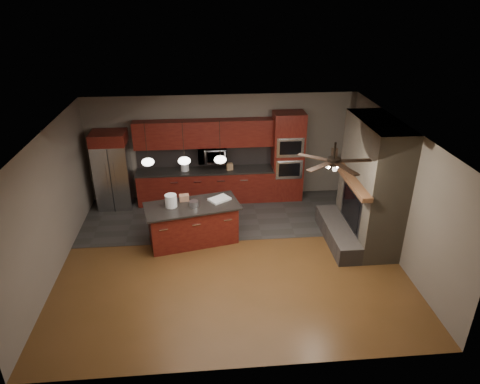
{
  "coord_description": "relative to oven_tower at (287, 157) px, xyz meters",
  "views": [
    {
      "loc": [
        -0.48,
        -7.67,
        5.26
      ],
      "look_at": [
        0.26,
        0.6,
        1.24
      ],
      "focal_mm": 32.0,
      "sensor_mm": 36.0,
      "label": 1
    }
  ],
  "objects": [
    {
      "name": "paint_tray",
      "position": [
        -1.88,
        -1.81,
        -0.25
      ],
      "size": [
        0.54,
        0.51,
        0.04
      ],
      "primitive_type": "cube",
      "rotation": [
        0.0,
        0.0,
        0.6
      ],
      "color": "white",
      "rests_on": "kitchen_island"
    },
    {
      "name": "kitchen_island",
      "position": [
        -2.49,
        -2.01,
        -0.73
      ],
      "size": [
        2.2,
        1.34,
        0.92
      ],
      "rotation": [
        0.0,
        0.0,
        0.21
      ],
      "color": "maroon",
      "rests_on": "ground"
    },
    {
      "name": "back_wall",
      "position": [
        -1.7,
        0.31,
        0.21
      ],
      "size": [
        7.0,
        0.02,
        2.8
      ],
      "primitive_type": "cube",
      "color": "#6F6459",
      "rests_on": "ground"
    },
    {
      "name": "refrigerator",
      "position": [
        -4.52,
        -0.07,
        -0.18
      ],
      "size": [
        0.86,
        0.75,
        2.02
      ],
      "color": "silver",
      "rests_on": "ground"
    },
    {
      "name": "cardboard_box",
      "position": [
        -2.67,
        -1.76,
        -0.2
      ],
      "size": [
        0.23,
        0.18,
        0.14
      ],
      "primitive_type": "cube",
      "rotation": [
        0.0,
        0.0,
        0.13
      ],
      "color": "#A16F53",
      "rests_on": "kitchen_island"
    },
    {
      "name": "paint_can",
      "position": [
        -2.45,
        -2.08,
        -0.21
      ],
      "size": [
        0.26,
        0.26,
        0.13
      ],
      "primitive_type": "cylinder",
      "rotation": [
        0.0,
        0.0,
        0.45
      ],
      "color": "#BABABF",
      "rests_on": "kitchen_island"
    },
    {
      "name": "fireplace_column",
      "position": [
        1.34,
        -2.29,
        0.11
      ],
      "size": [
        1.3,
        2.1,
        2.8
      ],
      "color": "#685D4A",
      "rests_on": "ground"
    },
    {
      "name": "ground",
      "position": [
        -1.7,
        -2.69,
        -1.19
      ],
      "size": [
        7.0,
        7.0,
        0.0
      ],
      "primitive_type": "plane",
      "color": "brown",
      "rests_on": "ground"
    },
    {
      "name": "pendant_center",
      "position": [
        -2.6,
        -1.99,
        0.77
      ],
      "size": [
        0.26,
        0.26,
        0.92
      ],
      "color": "black",
      "rests_on": "ceiling"
    },
    {
      "name": "counter_bucket",
      "position": [
        -2.69,
        0.01,
        -0.17
      ],
      "size": [
        0.26,
        0.26,
        0.24
      ],
      "primitive_type": "cylinder",
      "rotation": [
        0.0,
        0.0,
        -0.31
      ],
      "color": "white",
      "rests_on": "back_cabinetry"
    },
    {
      "name": "oven_tower",
      "position": [
        0.0,
        0.0,
        0.0
      ],
      "size": [
        0.8,
        0.63,
        2.38
      ],
      "color": "maroon",
      "rests_on": "ground"
    },
    {
      "name": "counter_box",
      "position": [
        -1.53,
        -0.04,
        -0.2
      ],
      "size": [
        0.18,
        0.15,
        0.18
      ],
      "primitive_type": "cube",
      "rotation": [
        0.0,
        0.0,
        0.21
      ],
      "color": "#A47D54",
      "rests_on": "back_cabinetry"
    },
    {
      "name": "pendant_left",
      "position": [
        -3.35,
        -1.99,
        0.77
      ],
      "size": [
        0.26,
        0.26,
        0.92
      ],
      "color": "black",
      "rests_on": "ceiling"
    },
    {
      "name": "ceiling",
      "position": [
        -1.7,
        -2.69,
        1.61
      ],
      "size": [
        7.0,
        6.0,
        0.02
      ],
      "primitive_type": "cube",
      "color": "white",
      "rests_on": "back_wall"
    },
    {
      "name": "white_bucket",
      "position": [
        -2.94,
        -2.03,
        -0.13
      ],
      "size": [
        0.28,
        0.28,
        0.28
      ],
      "primitive_type": "cylinder",
      "rotation": [
        0.0,
        0.0,
        -0.07
      ],
      "color": "white",
      "rests_on": "kitchen_island"
    },
    {
      "name": "back_cabinetry",
      "position": [
        -2.18,
        0.05,
        -0.3
      ],
      "size": [
        3.59,
        0.64,
        2.2
      ],
      "color": "maroon",
      "rests_on": "ground"
    },
    {
      "name": "ceiling_fan",
      "position": [
        0.1,
        -3.49,
        1.27
      ],
      "size": [
        1.27,
        1.33,
        0.41
      ],
      "color": "black",
      "rests_on": "ceiling"
    },
    {
      "name": "right_wall",
      "position": [
        1.8,
        -2.69,
        0.21
      ],
      "size": [
        0.02,
        6.0,
        2.8
      ],
      "primitive_type": "cube",
      "color": "#6F6459",
      "rests_on": "ground"
    },
    {
      "name": "left_wall",
      "position": [
        -5.2,
        -2.69,
        0.21
      ],
      "size": [
        0.02,
        6.0,
        2.8
      ],
      "primitive_type": "cube",
      "color": "#6F6459",
      "rests_on": "ground"
    },
    {
      "name": "microwave",
      "position": [
        -1.98,
        0.06,
        0.11
      ],
      "size": [
        0.73,
        0.41,
        0.5
      ],
      "primitive_type": "imported",
      "color": "silver",
      "rests_on": "back_cabinetry"
    },
    {
      "name": "slate_tile_patch",
      "position": [
        -1.7,
        -0.89,
        -1.19
      ],
      "size": [
        7.0,
        2.4,
        0.01
      ],
      "primitive_type": "cube",
      "color": "#32302D",
      "rests_on": "ground"
    },
    {
      "name": "pendant_right",
      "position": [
        -1.85,
        -1.99,
        0.77
      ],
      "size": [
        0.26,
        0.26,
        0.92
      ],
      "color": "black",
      "rests_on": "ceiling"
    }
  ]
}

